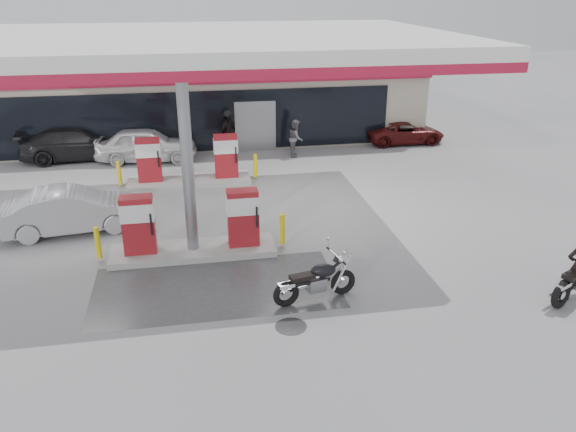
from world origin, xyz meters
name	(u,v)px	position (x,y,z in m)	size (l,w,h in m)	color
ground	(196,289)	(0.00, 0.00, 0.00)	(90.00, 90.00, 0.00)	gray
wet_patch	(216,287)	(0.50, 0.00, 0.00)	(6.00, 3.00, 0.00)	#4C4C4F
drain_cover	(291,326)	(2.00, -2.00, 0.00)	(0.70, 0.70, 0.01)	#38383A
store_building	(184,92)	(0.01, 15.94, 2.01)	(22.00, 8.22, 4.00)	beige
canopy	(179,45)	(0.00, 5.00, 5.27)	(16.00, 10.02, 5.51)	silver
pump_island_near	(192,230)	(0.00, 2.00, 0.71)	(5.14, 1.30, 1.78)	#9E9E99
pump_island_far	(188,165)	(0.00, 8.00, 0.71)	(5.14, 1.30, 1.78)	#9E9E99
parked_motorcycle	(317,282)	(2.80, -0.99, 0.48)	(2.10, 0.81, 1.09)	black
sedan_white	(146,145)	(-1.68, 11.20, 0.70)	(1.66, 4.13, 1.41)	silver
attendant	(296,138)	(4.60, 10.80, 0.79)	(0.77, 0.60, 1.58)	slate
hatchback_silver	(72,210)	(-3.49, 4.20, 0.67)	(1.41, 4.05, 1.33)	#A8AAB0
parked_car_left	(79,143)	(-4.50, 12.00, 0.69)	(1.93, 4.75, 1.38)	black
parked_car_right	(405,132)	(10.00, 12.00, 0.51)	(1.68, 3.65, 1.01)	#511111
biker_walking	(228,134)	(1.76, 11.56, 0.92)	(1.08, 0.45, 1.84)	black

